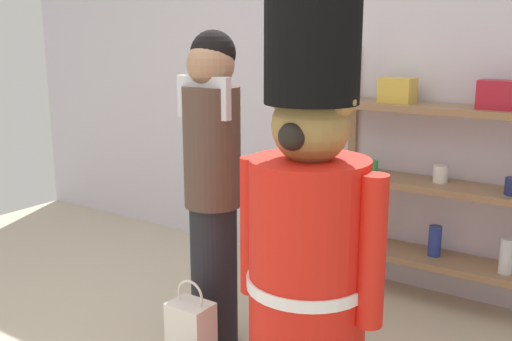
% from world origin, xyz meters
% --- Properties ---
extents(back_wall, '(6.40, 0.12, 2.60)m').
position_xyz_m(back_wall, '(0.00, 2.20, 1.30)').
color(back_wall, silver).
rests_on(back_wall, ground_plane).
extents(merchandise_shelf, '(1.29, 0.35, 1.51)m').
position_xyz_m(merchandise_shelf, '(0.58, 1.98, 0.78)').
color(merchandise_shelf, '#93704C').
rests_on(merchandise_shelf, ground_plane).
extents(teddy_bear_guard, '(0.67, 0.51, 1.72)m').
position_xyz_m(teddy_bear_guard, '(0.46, 0.63, 0.76)').
color(teddy_bear_guard, red).
rests_on(teddy_bear_guard, ground_plane).
extents(person_shopper, '(0.30, 0.28, 1.62)m').
position_xyz_m(person_shopper, '(-0.20, 0.84, 0.89)').
color(person_shopper, black).
rests_on(person_shopper, ground_plane).
extents(shopping_bag, '(0.20, 0.15, 0.48)m').
position_xyz_m(shopping_bag, '(-0.11, 0.55, 0.19)').
color(shopping_bag, silver).
rests_on(shopping_bag, ground_plane).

